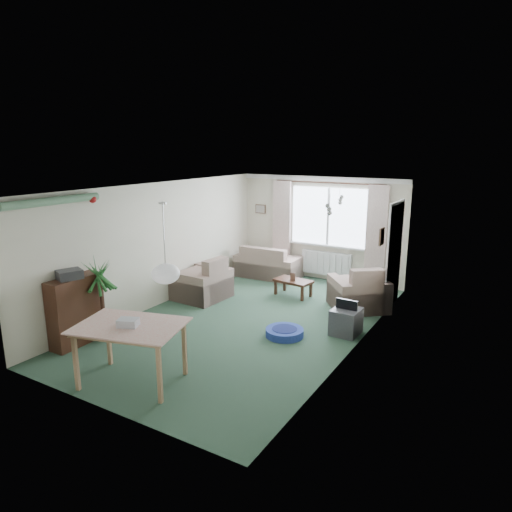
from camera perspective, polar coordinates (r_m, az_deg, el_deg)
The scene contains 25 objects.
ground at distance 8.26m, azimuth -1.07°, elevation -8.21°, with size 6.50×6.50×0.00m, color #2C4937.
window at distance 10.60m, azimuth 9.06°, elevation 4.91°, with size 1.80×0.03×1.30m, color white.
curtain_rod at distance 10.44m, azimuth 9.06°, elevation 9.03°, with size 2.60×0.03×0.03m, color black.
curtain_left at distance 11.01m, azimuth 3.25°, elevation 4.16°, with size 0.45×0.08×2.00m, color beige.
curtain_right at distance 10.18m, azimuth 14.83°, elevation 2.96°, with size 0.45×0.08×2.00m, color beige.
radiator at distance 10.78m, azimuth 8.77°, elevation -0.91°, with size 1.20×0.10×0.55m, color white.
doorway at distance 9.19m, azimuth 16.92°, elevation 0.00°, with size 0.03×0.95×2.00m, color black.
pendant_lamp at distance 5.92m, azimuth -11.22°, elevation -2.19°, with size 0.36×0.36×0.36m, color white.
tinsel_garland at distance 7.34m, azimuth -24.07°, elevation 6.29°, with size 1.60×1.60×0.12m, color #196626.
bauble_cluster_a at distance 7.96m, azimuth 10.40°, elevation 7.27°, with size 0.20×0.20×0.20m, color silver.
bauble_cluster_b at distance 6.74m, azimuth 9.21°, elevation 6.22°, with size 0.20×0.20×0.20m, color silver.
wall_picture_back at distance 11.36m, azimuth 0.58°, elevation 5.90°, with size 0.28×0.03×0.22m, color brown.
wall_picture_right at distance 8.13m, azimuth 15.43°, elevation 2.36°, with size 0.03×0.24×0.30m, color brown.
sofa at distance 10.93m, azimuth 1.57°, elevation -0.65°, with size 1.52×0.81×0.76m, color beige.
armchair_corner at distance 8.99m, azimuth 12.72°, elevation -3.74°, with size 0.98×0.93×0.88m, color tan.
armchair_left at distance 9.42m, azimuth -6.83°, elevation -2.69°, with size 0.99×0.94×0.88m, color tan.
coffee_table at distance 9.62m, azimuth 4.67°, elevation -3.97°, with size 0.77×0.43×0.35m, color black.
photo_frame at distance 9.51m, azimuth 4.62°, elevation -2.59°, with size 0.12×0.02×0.16m, color brown.
bookshelf at distance 7.74m, azimuth -21.56°, elevation -6.38°, with size 0.30×0.89×1.09m, color black.
hifi_box at distance 7.51m, azimuth -22.29°, elevation -2.14°, with size 0.28×0.35×0.14m, color #313135.
houseplant at distance 7.75m, azimuth -18.74°, elevation -5.21°, with size 0.57×0.57×1.33m, color #1E572E.
dining_table at distance 6.35m, azimuth -15.24°, elevation -11.78°, with size 1.26×0.84×0.79m, color #A47359.
gift_box at distance 6.13m, azimuth -15.69°, elevation -8.11°, with size 0.25×0.18×0.12m, color silver.
tv_cube at distance 7.82m, azimuth 11.19°, elevation -8.04°, with size 0.44×0.48×0.44m, color #39393E.
pet_bed at distance 7.66m, azimuth 3.59°, elevation -9.52°, with size 0.63×0.63×0.13m, color navy.
Camera 1 is at (4.03, -6.52, 3.06)m, focal length 32.00 mm.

